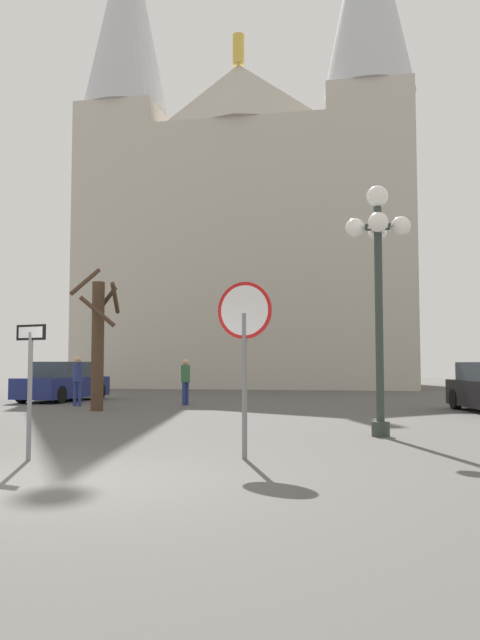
# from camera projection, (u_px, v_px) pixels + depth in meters

# --- Properties ---
(ground_plane) EXTENTS (120.00, 120.00, 0.00)m
(ground_plane) POSITION_uv_depth(u_px,v_px,m) (55.00, 482.00, 7.95)
(ground_plane) COLOR #514F4C
(cathedral) EXTENTS (20.48, 13.17, 31.28)m
(cathedral) POSITION_uv_depth(u_px,v_px,m) (251.00, 229.00, 41.84)
(cathedral) COLOR #BCB5A5
(cathedral) RESTS_ON ground
(stop_sign) EXTENTS (0.88, 0.20, 2.71)m
(stop_sign) POSITION_uv_depth(u_px,v_px,m) (245.00, 332.00, 9.97)
(stop_sign) COLOR slate
(stop_sign) RESTS_ON ground
(one_way_arrow_sign) EXTENTS (0.57, 0.20, 2.04)m
(one_way_arrow_sign) POSITION_uv_depth(u_px,v_px,m) (30.00, 374.00, 9.78)
(one_way_arrow_sign) COLOR slate
(one_way_arrow_sign) RESTS_ON ground
(street_lamp) EXTENTS (1.31, 1.31, 5.08)m
(street_lamp) POSITION_uv_depth(u_px,v_px,m) (378.00, 260.00, 13.13)
(street_lamp) COLOR #2D3833
(street_lamp) RESTS_ON ground
(bare_tree) EXTENTS (1.56, 1.55, 4.54)m
(bare_tree) POSITION_uv_depth(u_px,v_px,m) (98.00, 339.00, 20.05)
(bare_tree) COLOR #473323
(bare_tree) RESTS_ON ground
(parked_car_far_navy) EXTENTS (2.11, 4.60, 1.52)m
(parked_car_far_navy) POSITION_uv_depth(u_px,v_px,m) (64.00, 382.00, 25.31)
(parked_car_far_navy) COLOR navy
(parked_car_far_navy) RESTS_ON ground
(pedestrian_walking) EXTENTS (0.32, 0.32, 1.61)m
(pedestrian_walking) POSITION_uv_depth(u_px,v_px,m) (186.00, 377.00, 22.64)
(pedestrian_walking) COLOR navy
(pedestrian_walking) RESTS_ON ground
(pedestrian_standing) EXTENTS (0.32, 0.32, 1.69)m
(pedestrian_standing) POSITION_uv_depth(u_px,v_px,m) (78.00, 376.00, 22.13)
(pedestrian_standing) COLOR navy
(pedestrian_standing) RESTS_ON ground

